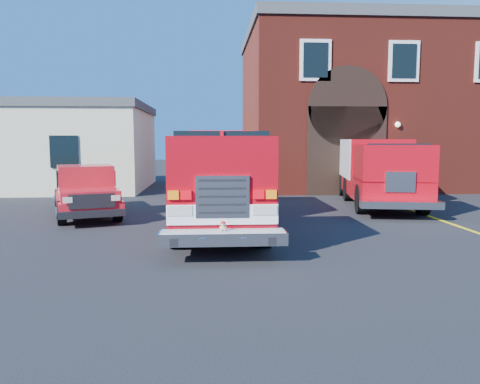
{
  "coord_description": "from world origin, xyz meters",
  "views": [
    {
      "loc": [
        -0.7,
        -11.86,
        2.48
      ],
      "look_at": [
        0.0,
        -1.2,
        1.3
      ],
      "focal_mm": 35.0,
      "sensor_mm": 36.0,
      "label": 1
    }
  ],
  "objects": [
    {
      "name": "secondary_truck",
      "position": [
        5.87,
        5.98,
        1.38
      ],
      "size": [
        3.66,
        8.07,
        2.52
      ],
      "color": "black",
      "rests_on": "ground"
    },
    {
      "name": "parking_stripe_mid",
      "position": [
        6.5,
        4.0,
        0.0
      ],
      "size": [
        0.12,
        3.0,
        0.01
      ],
      "primitive_type": "cube",
      "color": "yellow",
      "rests_on": "ground"
    },
    {
      "name": "fire_station",
      "position": [
        8.99,
        13.98,
        4.25
      ],
      "size": [
        15.2,
        10.2,
        8.45
      ],
      "color": "maroon",
      "rests_on": "ground"
    },
    {
      "name": "side_building",
      "position": [
        -9.0,
        13.0,
        2.2
      ],
      "size": [
        10.2,
        8.2,
        4.35
      ],
      "color": "beige",
      "rests_on": "ground"
    },
    {
      "name": "parking_stripe_far",
      "position": [
        6.5,
        7.0,
        0.0
      ],
      "size": [
        0.12,
        3.0,
        0.01
      ],
      "primitive_type": "cube",
      "color": "yellow",
      "rests_on": "ground"
    },
    {
      "name": "fire_engine",
      "position": [
        -0.43,
        1.78,
        1.4
      ],
      "size": [
        2.57,
        8.8,
        2.71
      ],
      "color": "black",
      "rests_on": "ground"
    },
    {
      "name": "pickup_truck",
      "position": [
        -4.82,
        3.86,
        0.79
      ],
      "size": [
        3.37,
        5.44,
        1.68
      ],
      "color": "black",
      "rests_on": "ground"
    },
    {
      "name": "parking_stripe_near",
      "position": [
        6.5,
        1.0,
        0.0
      ],
      "size": [
        0.12,
        3.0,
        0.01
      ],
      "primitive_type": "cube",
      "color": "yellow",
      "rests_on": "ground"
    },
    {
      "name": "ground",
      "position": [
        0.0,
        0.0,
        0.0
      ],
      "size": [
        100.0,
        100.0,
        0.0
      ],
      "primitive_type": "plane",
      "color": "black",
      "rests_on": "ground"
    }
  ]
}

